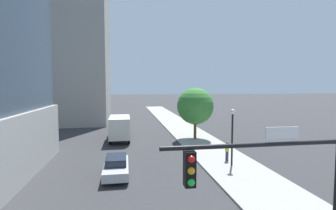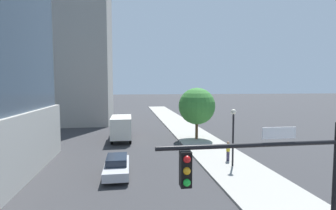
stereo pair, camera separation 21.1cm
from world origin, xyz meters
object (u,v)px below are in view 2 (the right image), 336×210
at_px(street_lamp, 233,128).
at_px(street_tree, 197,106).
at_px(box_truck, 122,126).
at_px(construction_building, 68,36).
at_px(traffic_light_pole, 273,182).
at_px(pedestrian_yellow_shirt, 228,151).
at_px(car_silver, 117,166).

relative_size(street_lamp, street_tree, 0.74).
xyz_separation_m(street_lamp, box_truck, (-9.76, 12.68, -1.66)).
bearing_deg(construction_building, street_tree, -43.80).
xyz_separation_m(traffic_light_pole, pedestrian_yellow_shirt, (4.53, 14.68, -3.00)).
relative_size(car_silver, box_truck, 0.63).
relative_size(traffic_light_pole, street_tree, 0.90).
relative_size(construction_building, street_lamp, 7.60).
bearing_deg(street_lamp, street_tree, 90.77).
distance_m(traffic_light_pole, car_silver, 14.27).
distance_m(street_tree, car_silver, 15.57).
bearing_deg(street_lamp, construction_building, 123.41).
distance_m(traffic_light_pole, street_lamp, 13.97).
bearing_deg(pedestrian_yellow_shirt, car_silver, -169.20).
distance_m(traffic_light_pole, pedestrian_yellow_shirt, 15.65).
bearing_deg(box_truck, traffic_light_pole, -78.26).
bearing_deg(construction_building, street_lamp, -56.59).
relative_size(construction_building, box_truck, 4.92).
distance_m(car_silver, pedestrian_yellow_shirt, 10.10).
bearing_deg(pedestrian_yellow_shirt, street_tree, 91.81).
bearing_deg(construction_building, pedestrian_yellow_shirt, -55.09).
bearing_deg(street_tree, pedestrian_yellow_shirt, -88.19).
bearing_deg(pedestrian_yellow_shirt, construction_building, 124.91).
relative_size(traffic_light_pole, car_silver, 1.25).
bearing_deg(car_silver, construction_building, 108.35).
height_order(street_tree, box_truck, street_tree).
relative_size(street_tree, pedestrian_yellow_shirt, 3.69).
xyz_separation_m(street_tree, pedestrian_yellow_shirt, (0.31, -9.82, -3.32)).
bearing_deg(traffic_light_pole, street_lamp, 71.75).
distance_m(construction_building, box_truck, 24.89).
distance_m(street_lamp, street_tree, 11.29).
xyz_separation_m(street_lamp, pedestrian_yellow_shirt, (0.16, 1.43, -2.36)).
bearing_deg(pedestrian_yellow_shirt, street_lamp, -96.38).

